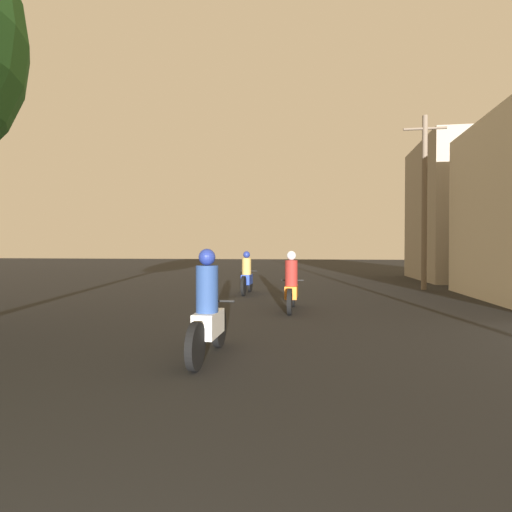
% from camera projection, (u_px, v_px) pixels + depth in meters
% --- Properties ---
extents(motorcycle_white, '(0.60, 1.91, 1.58)m').
position_uv_depth(motorcycle_white, '(208.00, 314.00, 5.78)').
color(motorcycle_white, black).
rests_on(motorcycle_white, ground_plane).
extents(motorcycle_orange, '(0.60, 2.05, 1.53)m').
position_uv_depth(motorcycle_orange, '(291.00, 287.00, 10.23)').
color(motorcycle_orange, black).
rests_on(motorcycle_orange, ground_plane).
extents(motorcycle_blue, '(0.60, 1.99, 1.50)m').
position_uv_depth(motorcycle_blue, '(247.00, 277.00, 14.01)').
color(motorcycle_blue, black).
rests_on(motorcycle_blue, ground_plane).
extents(building_right_far, '(4.97, 6.15, 6.95)m').
position_uv_depth(building_right_far, '(470.00, 211.00, 20.03)').
color(building_right_far, gray).
rests_on(building_right_far, ground_plane).
extents(utility_pole_far, '(1.60, 0.20, 6.72)m').
position_uv_depth(utility_pole_far, '(424.00, 199.00, 15.40)').
color(utility_pole_far, '#6B5B4C').
rests_on(utility_pole_far, ground_plane).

